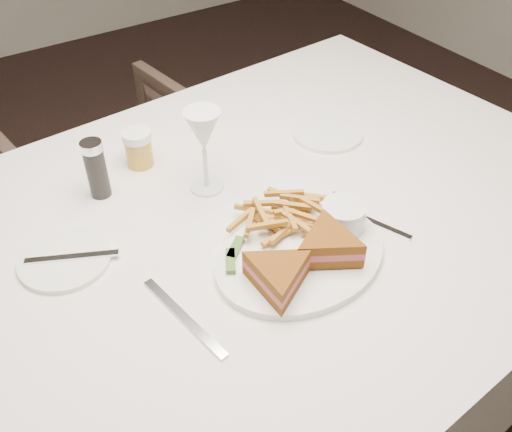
{
  "coord_description": "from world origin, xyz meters",
  "views": [
    {
      "loc": [
        -0.24,
        -0.91,
        1.46
      ],
      "look_at": [
        0.18,
        -0.27,
        0.8
      ],
      "focal_mm": 40.0,
      "sensor_mm": 36.0,
      "label": 1
    }
  ],
  "objects": [
    {
      "name": "table",
      "position": [
        0.18,
        -0.22,
        0.38
      ],
      "size": [
        1.58,
        1.12,
        0.75
      ],
      "primitive_type": "cube",
      "rotation": [
        0.0,
        0.0,
        0.07
      ],
      "color": "silver",
      "rests_on": "ground"
    },
    {
      "name": "chair_far",
      "position": [
        0.21,
        0.58,
        0.32
      ],
      "size": [
        0.68,
        0.64,
        0.63
      ],
      "primitive_type": "imported",
      "rotation": [
        0.0,
        0.0,
        3.26
      ],
      "color": "#45342A",
      "rests_on": "ground"
    },
    {
      "name": "table_setting",
      "position": [
        0.2,
        -0.27,
        0.79
      ],
      "size": [
        0.8,
        0.61,
        0.18
      ],
      "color": "white",
      "rests_on": "table"
    },
    {
      "name": "ground",
      "position": [
        0.0,
        0.0,
        0.0
      ],
      "size": [
        5.0,
        5.0,
        0.0
      ],
      "primitive_type": "plane",
      "color": "black",
      "rests_on": "ground"
    }
  ]
}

